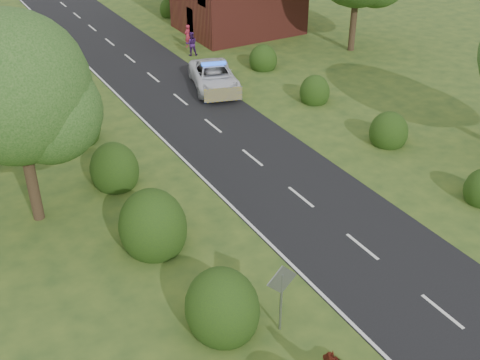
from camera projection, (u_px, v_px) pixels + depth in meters
ground at (442, 312)px, 19.53m from camera, size 120.00×120.00×0.00m
road at (222, 133)px, 30.68m from camera, size 6.00×70.00×0.02m
road_markings at (213, 157)px, 28.44m from camera, size 4.96×70.00×0.01m
hedgerow_left at (123, 183)px, 25.05m from camera, size 2.75×50.41×3.00m
hedgerow_right at (372, 124)px, 30.41m from camera, size 2.10×45.78×2.10m
tree_left_a at (22, 94)px, 21.43m from camera, size 5.74×5.60×8.38m
road_sign at (282, 289)px, 18.03m from camera, size 1.06×0.08×2.53m
police_van at (214, 77)px, 35.53m from camera, size 3.80×5.70×1.60m
pedestrian_red at (188, 36)px, 42.07m from camera, size 0.68×0.58×1.58m
pedestrian_purple at (191, 44)px, 40.53m from camera, size 0.94×0.84×1.61m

